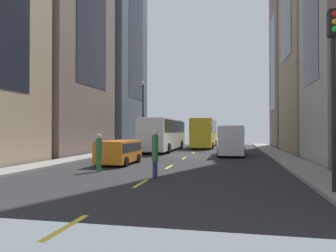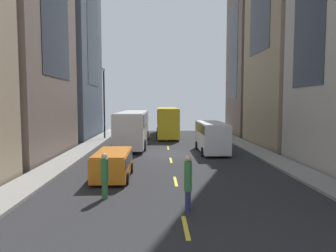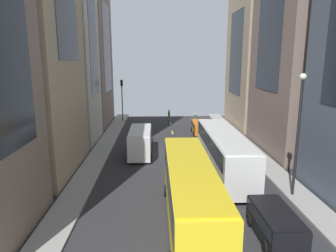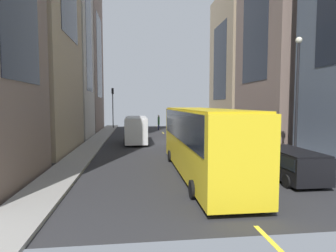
# 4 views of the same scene
# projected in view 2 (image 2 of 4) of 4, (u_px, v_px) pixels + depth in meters

# --- Properties ---
(ground_plane) EXTENTS (41.28, 41.28, 0.00)m
(ground_plane) POSITION_uv_depth(u_px,v_px,m) (169.00, 153.00, 25.16)
(ground_plane) COLOR #28282B
(sidewalk_west) EXTENTS (1.95, 44.00, 0.15)m
(sidewalk_west) POSITION_uv_depth(u_px,v_px,m) (77.00, 153.00, 24.91)
(sidewalk_west) COLOR gray
(sidewalk_west) RESTS_ON ground
(sidewalk_east) EXTENTS (1.95, 44.00, 0.15)m
(sidewalk_east) POSITION_uv_depth(u_px,v_px,m) (260.00, 152.00, 25.41)
(sidewalk_east) COLOR gray
(sidewalk_east) RESTS_ON ground
(lane_stripe_1) EXTENTS (0.16, 2.00, 0.01)m
(lane_stripe_1) POSITION_uv_depth(u_px,v_px,m) (186.00, 227.00, 10.22)
(lane_stripe_1) COLOR yellow
(lane_stripe_1) RESTS_ON ground
(lane_stripe_2) EXTENTS (0.16, 2.00, 0.01)m
(lane_stripe_2) POSITION_uv_depth(u_px,v_px,m) (176.00, 181.00, 16.20)
(lane_stripe_2) COLOR yellow
(lane_stripe_2) RESTS_ON ground
(lane_stripe_3) EXTENTS (0.16, 2.00, 0.01)m
(lane_stripe_3) POSITION_uv_depth(u_px,v_px,m) (171.00, 160.00, 22.17)
(lane_stripe_3) COLOR yellow
(lane_stripe_3) RESTS_ON ground
(lane_stripe_4) EXTENTS (0.16, 2.00, 0.01)m
(lane_stripe_4) POSITION_uv_depth(u_px,v_px,m) (168.00, 148.00, 28.15)
(lane_stripe_4) COLOR yellow
(lane_stripe_4) RESTS_ON ground
(lane_stripe_5) EXTENTS (0.16, 2.00, 0.01)m
(lane_stripe_5) POSITION_uv_depth(u_px,v_px,m) (166.00, 140.00, 34.13)
(lane_stripe_5) COLOR yellow
(lane_stripe_5) RESTS_ON ground
(lane_stripe_6) EXTENTS (0.16, 2.00, 0.01)m
(lane_stripe_6) POSITION_uv_depth(u_px,v_px,m) (165.00, 135.00, 40.11)
(lane_stripe_6) COLOR yellow
(lane_stripe_6) RESTS_ON ground
(lane_stripe_7) EXTENTS (0.16, 2.00, 0.01)m
(lane_stripe_7) POSITION_uv_depth(u_px,v_px,m) (164.00, 130.00, 46.09)
(lane_stripe_7) COLOR yellow
(lane_stripe_7) RESTS_ON ground
(building_west_2) EXTENTS (7.03, 11.14, 28.23)m
(building_west_2) POSITION_uv_depth(u_px,v_px,m) (64.00, 21.00, 36.23)
(building_west_2) COLOR #4C5666
(building_west_2) RESTS_ON ground
(building_east_3) EXTENTS (7.24, 8.00, 21.53)m
(building_east_3) POSITION_uv_depth(u_px,v_px,m) (260.00, 53.00, 39.10)
(building_east_3) COLOR #7A665B
(building_east_3) RESTS_ON ground
(city_bus_white) EXTENTS (2.80, 12.34, 3.35)m
(city_bus_white) POSITION_uv_depth(u_px,v_px,m) (133.00, 125.00, 30.23)
(city_bus_white) COLOR silver
(city_bus_white) RESTS_ON ground
(streetcar_yellow) EXTENTS (2.70, 12.02, 3.59)m
(streetcar_yellow) POSITION_uv_depth(u_px,v_px,m) (167.00, 119.00, 38.43)
(streetcar_yellow) COLOR yellow
(streetcar_yellow) RESTS_ON ground
(delivery_van_white) EXTENTS (2.25, 5.95, 2.58)m
(delivery_van_white) POSITION_uv_depth(u_px,v_px,m) (212.00, 135.00, 25.58)
(delivery_van_white) COLOR white
(delivery_van_white) RESTS_ON ground
(car_black_0) EXTENTS (2.01, 4.05, 1.54)m
(car_black_0) POSITION_uv_depth(u_px,v_px,m) (135.00, 128.00, 39.92)
(car_black_0) COLOR black
(car_black_0) RESTS_ON ground
(car_orange_1) EXTENTS (2.01, 4.12, 1.53)m
(car_orange_1) POSITION_uv_depth(u_px,v_px,m) (113.00, 162.00, 16.81)
(car_orange_1) COLOR orange
(car_orange_1) RESTS_ON ground
(pedestrian_crossing_mid) EXTENTS (0.35, 0.35, 2.03)m
(pedestrian_crossing_mid) POSITION_uv_depth(u_px,v_px,m) (105.00, 174.00, 13.23)
(pedestrian_crossing_mid) COLOR #336B38
(pedestrian_crossing_mid) RESTS_ON ground
(pedestrian_walking_far) EXTENTS (0.30, 0.30, 2.23)m
(pedestrian_walking_far) POSITION_uv_depth(u_px,v_px,m) (188.00, 181.00, 11.66)
(pedestrian_walking_far) COLOR navy
(pedestrian_walking_far) RESTS_ON ground
(streetlamp_near) EXTENTS (0.44, 0.44, 8.16)m
(streetlamp_near) POSITION_uv_depth(u_px,v_px,m) (104.00, 96.00, 34.66)
(streetlamp_near) COLOR black
(streetlamp_near) RESTS_ON ground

